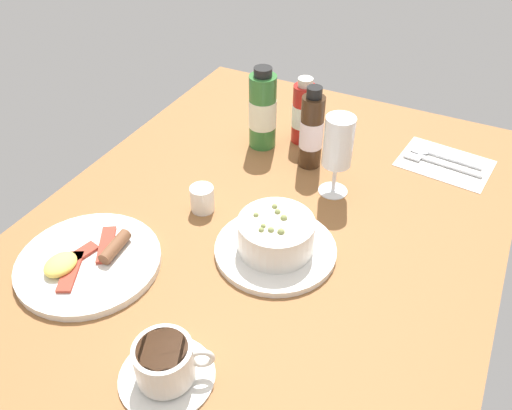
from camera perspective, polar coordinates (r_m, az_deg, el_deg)
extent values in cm
cube|color=brown|center=(100.45, 1.34, -2.12)|extent=(110.00, 84.00, 3.00)
cylinder|color=silver|center=(92.36, 2.13, -4.87)|extent=(21.39, 21.39, 1.20)
cylinder|color=silver|center=(89.91, 2.18, -3.22)|extent=(13.21, 13.21, 5.99)
cylinder|color=beige|center=(88.44, 2.22, -2.17)|extent=(11.36, 11.36, 1.60)
sphere|color=#848F50|center=(90.73, 2.04, -0.17)|extent=(1.00, 1.00, 1.00)
sphere|color=#848F50|center=(86.06, 1.63, -2.75)|extent=(1.06, 1.06, 1.06)
sphere|color=#848F50|center=(88.92, 0.00, -1.10)|extent=(0.91, 0.91, 0.91)
sphere|color=#848F50|center=(89.63, 2.37, -0.76)|extent=(1.06, 1.06, 1.06)
sphere|color=#848F50|center=(85.80, 2.74, -2.94)|extent=(1.23, 1.23, 1.23)
sphere|color=#848F50|center=(86.04, 0.57, -2.75)|extent=(0.92, 0.92, 0.92)
sphere|color=#848F50|center=(88.46, 3.04, -1.42)|extent=(1.20, 1.20, 1.20)
sphere|color=#848F50|center=(86.78, 0.79, -2.31)|extent=(0.87, 0.87, 0.87)
cube|color=silver|center=(121.05, 19.87, 4.32)|extent=(15.75, 20.20, 0.30)
cube|color=silver|center=(119.78, 20.27, 4.05)|extent=(2.78, 14.05, 0.50)
cube|color=silver|center=(120.32, 16.69, 5.09)|extent=(2.59, 3.83, 0.40)
cube|color=silver|center=(122.15, 20.51, 4.71)|extent=(2.47, 13.03, 0.50)
ellipsoid|color=silver|center=(122.58, 17.36, 5.65)|extent=(2.40, 4.00, 0.60)
cylinder|color=silver|center=(77.44, -9.68, -17.84)|extent=(13.48, 13.48, 0.90)
cylinder|color=silver|center=(74.67, -9.96, -16.43)|extent=(8.18, 8.18, 5.82)
cylinder|color=#402515|center=(72.72, -10.18, -15.35)|extent=(6.96, 6.96, 1.00)
torus|color=silver|center=(73.92, -5.91, -16.28)|extent=(2.48, 3.52, 3.60)
cylinder|color=silver|center=(100.50, -5.87, 0.69)|extent=(4.56, 4.56, 5.15)
cone|color=silver|center=(97.68, -5.95, 0.84)|extent=(2.71, 2.50, 2.31)
cylinder|color=white|center=(107.07, 8.37, 1.59)|extent=(5.90, 5.90, 0.40)
cylinder|color=white|center=(105.08, 8.54, 3.04)|extent=(0.80, 0.80, 6.33)
cylinder|color=white|center=(100.50, 8.98, 6.85)|extent=(5.71, 5.71, 10.18)
cylinder|color=#E9EBC2|center=(101.31, 8.89, 6.12)|extent=(4.68, 4.68, 6.11)
cylinder|color=#B21E19|center=(118.99, 5.19, 9.85)|extent=(5.09, 5.09, 13.65)
cylinder|color=silver|center=(119.12, 5.18, 9.73)|extent=(5.19, 5.19, 5.19)
cylinder|color=silver|center=(115.45, 5.41, 13.18)|extent=(3.31, 3.31, 1.73)
cylinder|color=#337233|center=(116.14, 0.72, 10.12)|extent=(5.98, 5.98, 16.81)
cylinder|color=white|center=(116.31, 0.72, 9.98)|extent=(6.10, 6.10, 6.39)
cylinder|color=black|center=(111.92, 0.76, 14.30)|extent=(3.89, 3.89, 1.82)
cylinder|color=#382314|center=(110.12, 6.15, 7.87)|extent=(4.82, 4.82, 15.95)
cylinder|color=white|center=(110.28, 6.14, 7.73)|extent=(4.92, 4.92, 6.06)
cylinder|color=black|center=(105.73, 6.49, 12.07)|extent=(3.13, 3.13, 2.18)
cylinder|color=silver|center=(94.35, -17.73, -5.97)|extent=(24.50, 24.50, 1.40)
cube|color=#A63828|center=(92.28, -19.54, -6.84)|extent=(9.11, 6.22, 0.60)
cube|color=#A73828|center=(95.26, -15.98, -4.17)|extent=(8.92, 6.76, 0.60)
cube|color=#A13828|center=(94.35, -19.25, -5.54)|extent=(9.31, 4.43, 0.60)
cylinder|color=brown|center=(93.14, -15.09, -4.39)|extent=(7.19, 2.90, 2.20)
ellipsoid|color=#F2D859|center=(93.01, -20.51, -6.09)|extent=(6.00, 4.80, 2.40)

